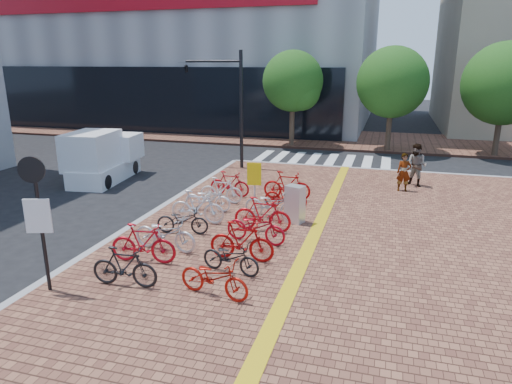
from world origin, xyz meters
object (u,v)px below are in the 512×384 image
(bike_13, at_px, (271,204))
(pedestrian_b, at_px, (417,165))
(bike_9, at_px, (231,257))
(traffic_light_pole, at_px, (216,88))
(bike_15, at_px, (287,186))
(bike_8, at_px, (214,277))
(bike_2, at_px, (165,233))
(bike_12, at_px, (262,214))
(bike_4, at_px, (197,207))
(utility_box, at_px, (295,204))
(bike_7, at_px, (230,184))
(bike_5, at_px, (208,199))
(bike_0, at_px, (124,267))
(notice_sign, at_px, (38,208))
(yellow_sign, at_px, (254,179))
(bike_6, at_px, (221,190))
(bike_3, at_px, (183,220))
(bike_11, at_px, (256,227))
(pedestrian_a, at_px, (404,172))
(bike_14, at_px, (285,196))
(box_truck, at_px, (103,157))
(bike_1, at_px, (143,243))
(bike_10, at_px, (242,241))

(bike_13, relative_size, pedestrian_b, 1.06)
(bike_9, height_order, traffic_light_pole, traffic_light_pole)
(pedestrian_b, bearing_deg, bike_15, -117.37)
(bike_13, bearing_deg, bike_8, -171.33)
(bike_2, relative_size, bike_12, 1.04)
(bike_4, xyz_separation_m, utility_box, (3.12, 0.98, 0.07))
(bike_4, height_order, bike_7, bike_4)
(bike_5, distance_m, bike_8, 6.35)
(bike_0, relative_size, notice_sign, 0.52)
(bike_15, xyz_separation_m, yellow_sign, (-0.74, -2.00, 0.72))
(bike_4, relative_size, bike_12, 1.00)
(bike_6, bearing_deg, bike_3, 176.91)
(bike_6, bearing_deg, bike_13, -120.83)
(bike_8, xyz_separation_m, bike_11, (0.01, 3.40, 0.03))
(pedestrian_b, bearing_deg, yellow_sign, -108.55)
(bike_12, relative_size, pedestrian_a, 1.17)
(bike_14, bearing_deg, bike_5, 113.33)
(bike_0, xyz_separation_m, bike_9, (2.22, 1.40, -0.08))
(pedestrian_a, height_order, box_truck, box_truck)
(bike_13, relative_size, bike_15, 1.06)
(utility_box, height_order, notice_sign, notice_sign)
(bike_9, distance_m, bike_14, 5.57)
(notice_sign, bearing_deg, traffic_light_pole, 93.92)
(bike_1, xyz_separation_m, bike_13, (2.44, 4.39, -0.03))
(bike_1, bearing_deg, pedestrian_a, -42.49)
(pedestrian_b, bearing_deg, bike_2, -100.14)
(bike_12, relative_size, pedestrian_b, 1.01)
(bike_2, height_order, bike_8, bike_2)
(bike_7, distance_m, traffic_light_pole, 6.59)
(pedestrian_a, relative_size, utility_box, 1.25)
(bike_6, height_order, bike_13, bike_13)
(bike_13, relative_size, utility_box, 1.55)
(bike_14, bearing_deg, bike_4, 135.77)
(bike_4, bearing_deg, bike_12, -95.58)
(bike_10, distance_m, traffic_light_pole, 12.31)
(bike_10, height_order, bike_14, bike_10)
(bike_3, xyz_separation_m, bike_12, (2.36, 0.90, 0.13))
(notice_sign, bearing_deg, bike_13, 59.31)
(bike_7, distance_m, pedestrian_a, 7.28)
(bike_10, bearing_deg, bike_2, 88.41)
(bike_7, bearing_deg, bike_5, 179.44)
(bike_0, xyz_separation_m, bike_3, (-0.17, 3.62, -0.07))
(bike_10, relative_size, bike_15, 0.97)
(bike_6, distance_m, bike_7, 0.99)
(bike_3, xyz_separation_m, yellow_sign, (1.62, 2.54, 0.85))
(bike_0, bearing_deg, traffic_light_pole, 6.91)
(traffic_light_pole, bearing_deg, bike_7, -64.05)
(yellow_sign, xyz_separation_m, notice_sign, (-3.09, -6.87, 0.77))
(bike_0, height_order, box_truck, box_truck)
(bike_0, height_order, bike_11, bike_0)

